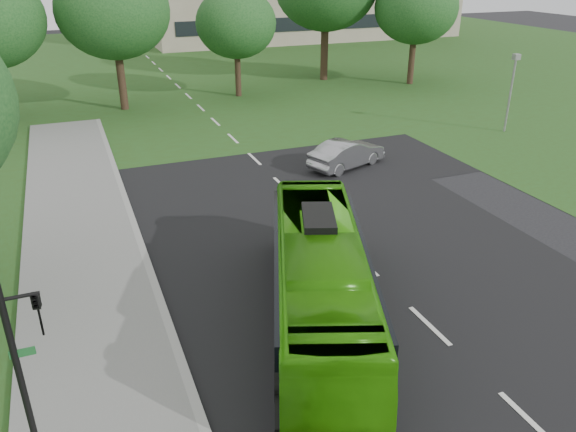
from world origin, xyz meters
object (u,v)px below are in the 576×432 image
object	(u,v)px
bus	(320,281)
traffic_light	(25,363)
tree_park_b	(113,11)
camera_pole	(512,83)
sedan	(347,154)
tree_park_e	(416,8)
tree_park_c	(236,24)

from	to	relation	value
bus	traffic_light	bearing A→B (deg)	-140.48
tree_park_b	camera_pole	distance (m)	25.76
tree_park_b	sedan	xyz separation A→B (m)	(9.05, -16.54, -5.87)
tree_park_e	bus	bearing A→B (deg)	-127.10
bus	traffic_light	world-z (taller)	traffic_light
tree_park_c	camera_pole	world-z (taller)	tree_park_c
traffic_light	camera_pole	distance (m)	31.09
tree_park_b	bus	distance (m)	28.87
camera_pole	tree_park_c	bearing A→B (deg)	113.75
bus	traffic_light	xyz separation A→B (m)	(-7.41, -2.57, 1.32)
traffic_light	camera_pole	size ratio (longest dim) A/B	1.00
tree_park_c	tree_park_e	size ratio (longest dim) A/B	0.88
tree_park_c	bus	distance (m)	30.29
tree_park_e	sedan	size ratio (longest dim) A/B	2.07
tree_park_c	tree_park_e	bearing A→B (deg)	-3.62
tree_park_b	traffic_light	bearing A→B (deg)	-99.73
tree_park_b	camera_pole	size ratio (longest dim) A/B	2.10
tree_park_c	camera_pole	xyz separation A→B (m)	(12.35, -15.39, -2.34)
tree_park_b	traffic_light	distance (m)	31.58
tree_park_e	bus	xyz separation A→B (m)	(-21.45, -28.36, -4.65)
traffic_light	bus	bearing A→B (deg)	29.61
tree_park_e	sedan	world-z (taller)	tree_park_e
tree_park_e	tree_park_b	bearing A→B (deg)	-179.91
tree_park_e	bus	size ratio (longest dim) A/B	0.87
traffic_light	tree_park_e	bearing A→B (deg)	57.48
sedan	tree_park_e	bearing A→B (deg)	-61.61
camera_pole	bus	bearing A→B (deg)	-158.70
tree_park_b	traffic_light	size ratio (longest dim) A/B	2.09
camera_pole	tree_park_b	bearing A→B (deg)	130.61
tree_park_c	sedan	distance (m)	18.13
tree_park_c	camera_pole	bearing A→B (deg)	-51.24
camera_pole	tree_park_e	bearing A→B (deg)	65.13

